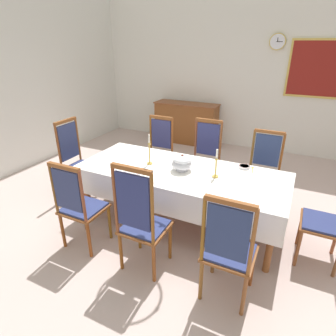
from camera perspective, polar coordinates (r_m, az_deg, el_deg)
ground at (r=3.89m, az=3.29°, el=-9.85°), size 6.55×6.27×0.04m
back_wall at (r=6.29m, az=15.72°, el=18.99°), size 6.55×0.08×3.34m
dining_table at (r=3.42m, az=2.58°, el=-1.57°), size 2.49×1.01×0.74m
tablecloth at (r=3.43m, az=2.58°, el=-1.67°), size 2.51×1.03×0.33m
chair_south_a at (r=3.22m, az=-17.57°, el=-7.11°), size 0.44×0.42×1.06m
chair_north_a at (r=4.55m, az=-2.06°, el=3.57°), size 0.44×0.42×1.09m
chair_south_b at (r=2.76m, az=-5.49°, el=-10.46°), size 0.44×0.42×1.20m
chair_north_b at (r=4.25m, az=7.37°, el=2.08°), size 0.44×0.42×1.13m
chair_south_c at (r=2.53m, az=12.18°, el=-15.72°), size 0.44×0.42×1.10m
chair_north_c at (r=4.09m, az=18.72°, el=-0.27°), size 0.44×0.42×1.07m
chair_head_west at (r=4.33m, az=-17.95°, el=1.63°), size 0.42×0.44×1.16m
chair_head_east at (r=3.28m, az=30.40°, el=-8.45°), size 0.42×0.44×1.14m
soup_tureen at (r=3.35m, az=2.88°, el=1.07°), size 0.25×0.25×0.21m
candlestick_west at (r=3.51m, az=-3.79°, el=3.20°), size 0.07×0.07×0.39m
candlestick_east at (r=3.21m, az=9.69°, el=0.33°), size 0.07×0.07×0.34m
bowl_near_left at (r=3.27m, az=-7.23°, el=-1.15°), size 0.18×0.18×0.04m
bowl_near_right at (r=3.57m, az=15.20°, el=0.28°), size 0.14×0.14×0.03m
spoon_primary at (r=3.36m, az=-8.66°, el=-0.86°), size 0.04×0.18×0.01m
spoon_secondary at (r=3.58m, az=16.77°, el=-0.03°), size 0.05×0.18×0.01m
sideboard at (r=6.54m, az=3.69°, el=9.10°), size 1.44×0.48×0.90m
mounted_clock at (r=6.12m, az=21.31°, el=22.74°), size 0.30×0.06×0.30m
framed_painting at (r=6.11m, az=28.44°, el=17.20°), size 1.12×0.05×1.03m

